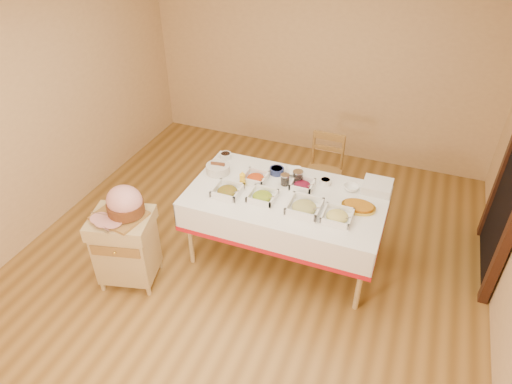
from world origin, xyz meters
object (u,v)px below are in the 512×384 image
at_px(dining_chair, 324,171).
at_px(ham_on_board, 124,204).
at_px(preserve_jar_left, 285,180).
at_px(preserve_jar_right, 298,178).
at_px(butcher_cart, 126,245).
at_px(bread_basket, 218,168).
at_px(brass_platter, 358,207).
at_px(mustard_bottle, 242,180).
at_px(plate_stack, 377,186).
at_px(dining_table, 286,208).

bearing_deg(dining_chair, ham_on_board, -126.59).
height_order(preserve_jar_left, preserve_jar_right, preserve_jar_right).
height_order(butcher_cart, bread_basket, bread_basket).
height_order(butcher_cart, brass_platter, brass_platter).
distance_m(preserve_jar_right, brass_platter, 0.66).
distance_m(dining_chair, brass_platter, 1.15).
bearing_deg(bread_basket, dining_chair, 45.09).
relative_size(dining_chair, brass_platter, 2.81).
distance_m(ham_on_board, preserve_jar_right, 1.62).
bearing_deg(bread_basket, butcher_cart, -117.81).
xyz_separation_m(butcher_cart, mustard_bottle, (0.82, 0.82, 0.41)).
height_order(ham_on_board, brass_platter, ham_on_board).
bearing_deg(mustard_bottle, ham_on_board, -134.84).
bearing_deg(preserve_jar_left, brass_platter, -9.33).
distance_m(butcher_cart, preserve_jar_left, 1.59).
distance_m(butcher_cart, bread_basket, 1.14).
distance_m(mustard_bottle, plate_stack, 1.27).
bearing_deg(preserve_jar_left, dining_table, -66.91).
height_order(butcher_cart, mustard_bottle, mustard_bottle).
bearing_deg(mustard_bottle, bread_basket, 156.91).
height_order(mustard_bottle, brass_platter, mustard_bottle).
height_order(dining_chair, brass_platter, dining_chair).
bearing_deg(preserve_jar_right, dining_table, -99.44).
relative_size(butcher_cart, brass_platter, 2.44).
relative_size(mustard_bottle, brass_platter, 0.54).
xyz_separation_m(butcher_cart, preserve_jar_left, (1.19, 0.99, 0.38)).
relative_size(butcher_cart, dining_chair, 0.87).
bearing_deg(mustard_bottle, butcher_cart, -135.20).
height_order(bread_basket, brass_platter, bread_basket).
bearing_deg(bread_basket, dining_table, -8.68).
bearing_deg(brass_platter, ham_on_board, -155.93).
xyz_separation_m(dining_table, bread_basket, (-0.75, 0.11, 0.21)).
height_order(preserve_jar_right, mustard_bottle, mustard_bottle).
distance_m(bread_basket, brass_platter, 1.42).
distance_m(dining_table, butcher_cart, 1.52).
relative_size(preserve_jar_left, brass_platter, 0.36).
bearing_deg(plate_stack, butcher_cart, -148.91).
xyz_separation_m(dining_chair, plate_stack, (0.64, -0.61, 0.35)).
relative_size(preserve_jar_left, plate_stack, 0.41).
xyz_separation_m(dining_chair, ham_on_board, (-1.33, -1.80, 0.43)).
bearing_deg(butcher_cart, dining_chair, 53.02).
xyz_separation_m(preserve_jar_left, preserve_jar_right, (0.10, 0.07, 0.01)).
bearing_deg(dining_chair, preserve_jar_right, -96.61).
bearing_deg(preserve_jar_left, dining_chair, 77.12).
relative_size(ham_on_board, mustard_bottle, 2.68).
bearing_deg(ham_on_board, plate_stack, 30.92).
bearing_deg(bread_basket, preserve_jar_right, 8.23).
bearing_deg(plate_stack, ham_on_board, -149.08).
height_order(mustard_bottle, bread_basket, mustard_bottle).
relative_size(butcher_cart, plate_stack, 2.83).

